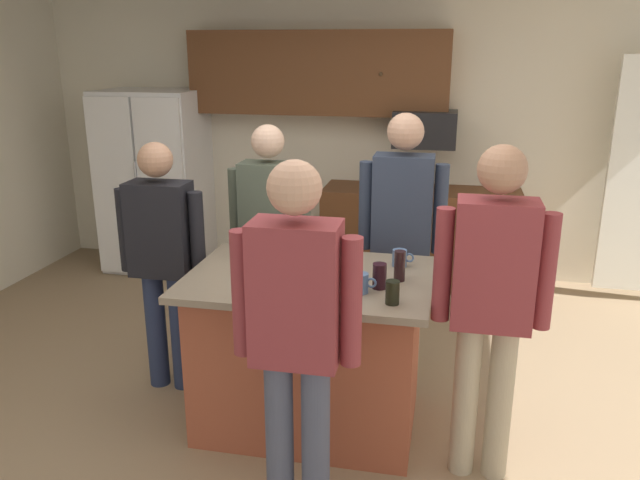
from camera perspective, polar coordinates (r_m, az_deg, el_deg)
The scene contains 20 objects.
floor at distance 4.01m, azimuth -2.34°, elevation -15.54°, with size 7.04×7.04×0.00m, color #937A5B.
back_wall at distance 6.18m, azimuth 3.90°, elevation 9.10°, with size 6.40×0.10×2.60m, color beige.
cabinet_run_upper at distance 6.00m, azimuth -0.17°, elevation 14.88°, with size 2.40×0.38×0.75m.
cabinet_run_lower at distance 6.00m, azimuth 8.99°, elevation 0.35°, with size 1.80×0.63×0.90m.
refrigerator at distance 6.45m, azimuth -14.68°, elevation 5.14°, with size 0.95×0.76×1.76m.
microwave_over_range at distance 5.81m, azimuth 9.46°, elevation 9.88°, with size 0.56×0.40×0.32m, color black.
kitchen_island at distance 3.72m, azimuth -0.96°, elevation -9.87°, with size 1.37×0.95×0.93m.
person_guest_left at distance 4.14m, azimuth 7.40°, elevation 1.12°, with size 0.57×0.23×1.77m.
person_guest_right at distance 4.06m, azimuth -14.06°, elevation -1.08°, with size 0.57×0.22×1.62m.
person_host_foreground at distance 2.74m, azimuth -2.17°, elevation -7.85°, with size 0.57×0.23×1.73m.
person_guest_by_door at distance 3.18m, azimuth 15.24°, elevation -4.77°, with size 0.57×0.23×1.74m.
person_elder_center at distance 4.32m, azimuth -4.55°, elevation 1.01°, with size 0.57×0.22×1.68m.
mug_ceramic_white at distance 3.28m, azimuth 3.69°, elevation -3.90°, with size 0.13×0.09×0.10m.
mug_blue_stoneware at distance 3.70m, azimuth 7.24°, elevation -1.62°, with size 0.13×0.08×0.10m.
glass_pilsner at distance 3.34m, azimuth 5.40°, elevation -3.26°, with size 0.07×0.07×0.14m.
glass_short_whisky at distance 3.16m, azimuth 6.57°, elevation -4.73°, with size 0.07×0.07×0.12m.
tumbler_amber at distance 3.84m, azimuth -7.07°, elevation -0.38°, with size 0.06×0.06×0.16m.
glass_dark_ale at distance 3.26m, azimuth -4.80°, elevation -3.52°, with size 0.07×0.07×0.17m.
glass_stout_tall at distance 3.46m, azimuth 7.21°, elevation -2.34°, with size 0.06×0.06×0.17m.
serving_tray at distance 3.48m, azimuth -0.55°, elevation -3.19°, with size 0.44×0.30×0.04m.
Camera 1 is at (0.84, -3.26, 2.17)m, focal length 35.40 mm.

